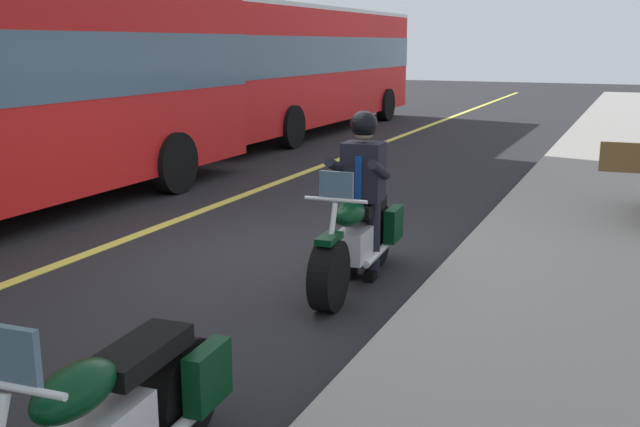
{
  "coord_description": "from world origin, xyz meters",
  "views": [
    {
      "loc": [
        7.19,
        3.78,
        2.4
      ],
      "look_at": [
        0.75,
        0.94,
        0.75
      ],
      "focal_mm": 40.98,
      "sensor_mm": 36.0,
      "label": 1
    }
  ],
  "objects": [
    {
      "name": "motorcycle_main",
      "position": [
        0.5,
        1.23,
        0.45
      ],
      "size": [
        2.22,
        0.68,
        1.26
      ],
      "color": "black",
      "rests_on": "ground_plane"
    },
    {
      "name": "ground_plane",
      "position": [
        0.0,
        0.0,
        0.0
      ],
      "size": [
        80.0,
        80.0,
        0.0
      ],
      "primitive_type": "plane",
      "color": "black"
    },
    {
      "name": "lane_center_stripe",
      "position": [
        0.0,
        -2.0,
        0.01
      ],
      "size": [
        60.0,
        0.16,
        0.01
      ],
      "primitive_type": "cube",
      "color": "#E5DB4C",
      "rests_on": "ground_plane"
    },
    {
      "name": "rider_main",
      "position": [
        0.31,
        1.22,
        1.04
      ],
      "size": [
        0.65,
        0.58,
        1.74
      ],
      "color": "black",
      "rests_on": "ground_plane"
    },
    {
      "name": "bus_near",
      "position": [
        -11.23,
        -4.87,
        1.87
      ],
      "size": [
        11.05,
        2.7,
        3.3
      ],
      "color": "red",
      "rests_on": "ground_plane"
    }
  ]
}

